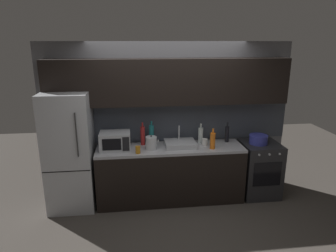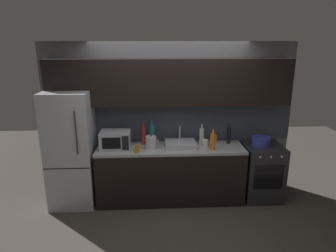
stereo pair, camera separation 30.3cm
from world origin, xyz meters
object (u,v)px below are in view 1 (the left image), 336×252
Objects in this scene: wine_bottle_red at (143,135)px; mug_white at (205,142)px; cooking_pot at (258,139)px; microwave at (115,141)px; kettle at (151,143)px; wine_bottle_orange at (213,140)px; oven_range at (259,169)px; refrigerator at (70,151)px; mug_yellow at (213,138)px; wine_bottle_clear at (201,135)px; wine_bottle_dark at (227,134)px; wine_bottle_teal at (152,135)px; mug_amber at (138,150)px.

wine_bottle_red is 3.57× the size of mug_white.
cooking_pot reaches higher than mug_white.
microwave is 2.05× the size of kettle.
mug_white is at bearing 114.67° from wine_bottle_orange.
oven_range is at bearing 1.59° from kettle.
refrigerator is 16.50× the size of mug_yellow.
wine_bottle_clear reaches higher than wine_bottle_orange.
cooking_pot is (-0.06, 0.00, 0.52)m from oven_range.
refrigerator reaches higher than wine_bottle_orange.
wine_bottle_red reaches higher than mug_yellow.
wine_bottle_dark is at bearing 162.48° from cooking_pot.
kettle is at bearing -94.78° from wine_bottle_teal.
refrigerator is 2.17m from wine_bottle_orange.
wine_bottle_orange is (0.92, -0.31, -0.03)m from wine_bottle_teal.
refrigerator is at bearing -175.68° from wine_bottle_clear.
microwave is 2.28m from cooking_pot.
cooking_pot is (1.72, -0.17, -0.09)m from wine_bottle_teal.
mug_amber is at bearing -161.71° from mug_yellow.
kettle reaches higher than oven_range.
kettle is 2.06× the size of mug_yellow.
mug_white is at bearing 5.80° from kettle.
refrigerator is at bearing -174.69° from mug_yellow.
microwave reaches higher than mug_white.
mug_white is at bearing -8.31° from wine_bottle_red.
microwave is 0.59m from wine_bottle_teal.
microwave is at bearing -159.40° from wine_bottle_red.
cooking_pot is at bearing -17.52° from wine_bottle_dark.
wine_bottle_dark is at bearing 3.48° from refrigerator.
oven_range is 2.01m from wine_bottle_red.
wine_bottle_teal is at bearing 15.41° from microwave.
wine_bottle_teal is 3.50× the size of mug_amber.
wine_bottle_red is 0.14m from wine_bottle_teal.
mug_yellow is (-0.76, 0.21, 0.50)m from oven_range.
oven_range is at bearing -5.38° from wine_bottle_red.
mug_yellow is 1.07× the size of mug_white.
wine_bottle_clear is at bearing -1.51° from wine_bottle_red.
cooking_pot is (0.88, -0.04, 0.02)m from mug_white.
kettle is 0.69× the size of wine_bottle_clear.
wine_bottle_red is 0.40m from mug_amber.
oven_range is 2.78× the size of wine_bottle_clear.
cooking_pot is at bearing 178.63° from oven_range.
wine_bottle_dark is at bearing -15.03° from mug_yellow.
wine_bottle_clear is 0.80m from wine_bottle_teal.
mug_amber is at bearing -32.90° from microwave.
mug_amber is at bearing -11.14° from refrigerator.
wine_bottle_clear is at bearing 179.58° from wine_bottle_dark.
wine_bottle_orange is 1.15m from mug_amber.
refrigerator is 2.05m from wine_bottle_clear.
microwave is 4.50× the size of mug_white.
oven_range is 0.81m from wine_bottle_dark.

